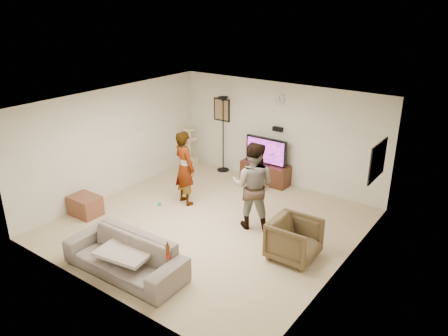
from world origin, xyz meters
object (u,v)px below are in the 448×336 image
Objects in this scene: cat_tree at (189,146)px; armchair at (294,239)px; floor_lamp at (223,135)px; side_table at (85,206)px; tv_stand at (265,173)px; sofa at (125,256)px; beer_bottle at (168,252)px; person_right at (253,186)px; person_left at (185,168)px; tv at (266,151)px.

cat_tree reaches higher than armchair.
side_table is (-0.87, -3.79, -0.78)m from floor_lamp.
sofa reaches higher than tv_stand.
side_table is at bearing 164.17° from beer_bottle.
person_right is at bearing 69.86° from sofa.
person_left is at bearing 77.85° from armchair.
person_left is 0.77× the size of sofa.
person_right is at bearing 64.40° from armchair.
floor_lamp reaches higher than tv_stand.
tv_stand is at bearing 38.24° from armchair.
side_table is (-1.34, -1.70, -0.63)m from person_left.
beer_bottle is (1.93, -2.63, -0.08)m from person_left.
tv_stand is 2.35m from person_right.
armchair is at bearing -173.30° from person_left.
sofa is (2.40, -4.50, -0.23)m from cat_tree.
person_left is 1.80m from person_right.
beer_bottle is 2.35m from armchair.
side_table is (-4.36, -1.12, -0.16)m from armchair.
person_left is 6.71× the size of beer_bottle.
cat_tree is (-2.34, -0.17, 0.29)m from tv_stand.
tv reaches higher than armchair.
person_right is 2.61m from beer_bottle.
person_right reaches higher than cat_tree.
beer_bottle is at bearing -1.65° from sofa.
beer_bottle is at bearing -15.83° from side_table.
side_table is at bearing -120.57° from tv_stand.
person_left is 2.63× the size of side_table.
person_left reaches higher than sofa.
beer_bottle reaches higher than armchair.
tv is 0.55× the size of floor_lamp.
sofa is 2.93m from armchair.
cat_tree is at bearing 92.08° from side_table.
person_left is at bearing 51.81° from side_table.
tv_stand is 4.67m from sofa.
beer_bottle is (1.00, 0.00, 0.44)m from sofa.
floor_lamp is 2.14m from person_left.
cat_tree is 5.64m from beer_bottle.
armchair is (2.10, 2.04, 0.06)m from sofa.
tv is 4.79m from beer_bottle.
beer_bottle is at bearing -52.95° from cat_tree.
floor_lamp is (-1.33, 0.04, 0.74)m from tv_stand.
person_right reaches higher than tv_stand.
person_left is (-0.87, -2.04, -0.00)m from tv.
armchair is at bearing -37.43° from floor_lamp.
person_left reaches higher than armchair.
beer_bottle is at bearing 150.68° from armchair.
person_right is (1.80, -0.03, 0.05)m from person_left.
beer_bottle is at bearing -77.22° from tv.
tv is 2.36m from cat_tree.
tv is at bearing 4.05° from cat_tree.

